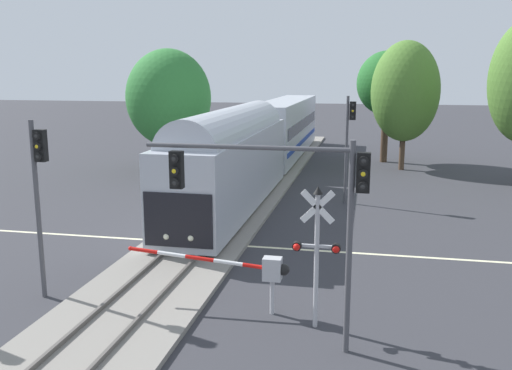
% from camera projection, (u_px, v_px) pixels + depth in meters
% --- Properties ---
extents(ground_plane, '(220.00, 220.00, 0.00)m').
position_uv_depth(ground_plane, '(198.00, 243.00, 24.02)').
color(ground_plane, '#333338').
extents(road_centre_stripe, '(44.00, 0.20, 0.01)m').
position_uv_depth(road_centre_stripe, '(198.00, 243.00, 24.02)').
color(road_centre_stripe, beige).
rests_on(road_centre_stripe, ground).
extents(railway_track, '(4.40, 80.00, 0.32)m').
position_uv_depth(railway_track, '(198.00, 241.00, 24.00)').
color(railway_track, gray).
rests_on(railway_track, ground).
extents(commuter_train, '(3.04, 38.51, 5.16)m').
position_uv_depth(commuter_train, '(264.00, 138.00, 38.16)').
color(commuter_train, '#B2B7C1').
rests_on(commuter_train, railway_track).
extents(crossing_gate_near, '(5.17, 0.40, 1.87)m').
position_uv_depth(crossing_gate_near, '(256.00, 268.00, 16.83)').
color(crossing_gate_near, '#B7B7BC').
rests_on(crossing_gate_near, ground).
extents(crossing_signal_mast, '(1.36, 0.44, 4.18)m').
position_uv_depth(crossing_signal_mast, '(317.00, 243.00, 15.61)').
color(crossing_signal_mast, '#B2B2B7').
rests_on(crossing_signal_mast, ground).
extents(traffic_signal_near_right, '(5.83, 0.38, 5.64)m').
position_uv_depth(traffic_signal_near_right, '(288.00, 191.00, 14.14)').
color(traffic_signal_near_right, '#4C4C51').
rests_on(traffic_signal_near_right, ground).
extents(traffic_signal_far_side, '(0.53, 0.38, 6.00)m').
position_uv_depth(traffic_signal_far_side, '(349.00, 132.00, 30.56)').
color(traffic_signal_far_side, '#4C4C51').
rests_on(traffic_signal_far_side, ground).
extents(traffic_signal_median, '(0.53, 0.38, 5.83)m').
position_uv_depth(traffic_signal_median, '(39.00, 181.00, 17.48)').
color(traffic_signal_median, '#4C4C51').
rests_on(traffic_signal_median, ground).
extents(elm_centre_background, '(4.81, 4.81, 8.98)m').
position_uv_depth(elm_centre_background, '(387.00, 84.00, 44.51)').
color(elm_centre_background, '#4C3828').
rests_on(elm_centre_background, ground).
extents(oak_far_right, '(5.01, 5.01, 9.57)m').
position_uv_depth(oak_far_right, '(405.00, 92.00, 40.94)').
color(oak_far_right, '#4C3828').
rests_on(oak_far_right, ground).
extents(oak_behind_train, '(6.25, 6.25, 8.97)m').
position_uv_depth(oak_behind_train, '(169.00, 98.00, 40.82)').
color(oak_behind_train, '#4C3828').
rests_on(oak_behind_train, ground).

